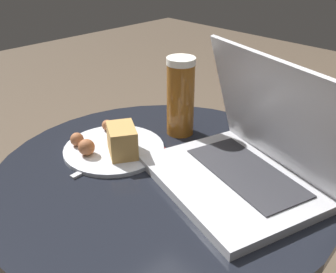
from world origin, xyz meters
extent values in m
cylinder|color=black|center=(0.00, 0.00, 0.26)|extent=(0.08, 0.08, 0.49)
cylinder|color=black|center=(0.00, 0.00, 0.52)|extent=(0.68, 0.68, 0.02)
cube|color=#B7332D|center=(-0.14, 0.01, 0.53)|extent=(0.21, 0.16, 0.00)
cube|color=silver|center=(0.12, 0.06, 0.53)|extent=(0.37, 0.31, 0.02)
cube|color=#333338|center=(0.13, 0.09, 0.55)|extent=(0.27, 0.18, 0.00)
cube|color=silver|center=(0.15, 0.14, 0.66)|extent=(0.32, 0.16, 0.23)
cube|color=silver|center=(0.14, 0.14, 0.66)|extent=(0.29, 0.14, 0.20)
cylinder|color=brown|center=(-0.10, 0.15, 0.61)|extent=(0.06, 0.06, 0.17)
cylinder|color=white|center=(-0.10, 0.15, 0.70)|extent=(0.06, 0.06, 0.02)
cylinder|color=silver|center=(-0.14, -0.01, 0.53)|extent=(0.22, 0.22, 0.01)
cube|color=tan|center=(-0.10, -0.02, 0.57)|extent=(0.10, 0.09, 0.06)
sphere|color=brown|center=(-0.17, 0.02, 0.55)|extent=(0.04, 0.04, 0.04)
sphere|color=#9E5B38|center=(-0.15, -0.07, 0.55)|extent=(0.03, 0.03, 0.03)
sphere|color=#9E5B38|center=(-0.20, -0.07, 0.55)|extent=(0.03, 0.03, 0.03)
sphere|color=#9E5B38|center=(-0.21, 0.03, 0.55)|extent=(0.03, 0.03, 0.03)
cube|color=silver|center=(-0.11, -0.08, 0.53)|extent=(0.02, 0.13, 0.00)
cube|color=silver|center=(-0.12, 0.01, 0.53)|extent=(0.03, 0.06, 0.00)
camera|label=1|loc=(0.47, -0.45, 0.95)|focal=42.00mm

